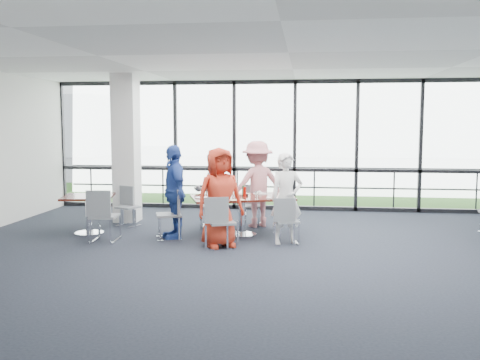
# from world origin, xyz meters

# --- Properties ---
(floor) EXTENTS (12.00, 10.00, 0.02)m
(floor) POSITION_xyz_m (0.00, 0.00, -0.01)
(floor) COLOR black
(floor) RESTS_ON ground
(ceiling) EXTENTS (12.00, 10.00, 0.04)m
(ceiling) POSITION_xyz_m (0.00, 0.00, 3.20)
(ceiling) COLOR white
(ceiling) RESTS_ON ground
(wall_front) EXTENTS (12.00, 0.10, 3.20)m
(wall_front) POSITION_xyz_m (0.00, -5.00, 1.60)
(wall_front) COLOR silver
(wall_front) RESTS_ON ground
(curtain_wall_back) EXTENTS (12.00, 0.10, 3.20)m
(curtain_wall_back) POSITION_xyz_m (0.00, 5.00, 1.60)
(curtain_wall_back) COLOR white
(curtain_wall_back) RESTS_ON ground
(structural_column) EXTENTS (0.50, 0.50, 3.20)m
(structural_column) POSITION_xyz_m (-3.60, 3.00, 1.60)
(structural_column) COLOR white
(structural_column) RESTS_ON ground
(apron) EXTENTS (80.00, 70.00, 0.02)m
(apron) POSITION_xyz_m (0.00, 10.00, -0.02)
(apron) COLOR gray
(apron) RESTS_ON ground
(grass_strip) EXTENTS (80.00, 5.00, 0.01)m
(grass_strip) POSITION_xyz_m (0.00, 8.00, 0.01)
(grass_strip) COLOR #21531B
(grass_strip) RESTS_ON ground
(hangar_main) EXTENTS (24.00, 10.00, 6.00)m
(hangar_main) POSITION_xyz_m (4.00, 32.00, 3.00)
(hangar_main) COLOR white
(hangar_main) RESTS_ON ground
(hangar_aux) EXTENTS (10.00, 6.00, 4.00)m
(hangar_aux) POSITION_xyz_m (-18.00, 28.00, 2.00)
(hangar_aux) COLOR white
(hangar_aux) RESTS_ON ground
(guard_rail) EXTENTS (12.00, 0.06, 0.06)m
(guard_rail) POSITION_xyz_m (0.00, 5.60, 0.50)
(guard_rail) COLOR #2D2D33
(guard_rail) RESTS_ON ground
(main_table) EXTENTS (2.12, 1.59, 0.75)m
(main_table) POSITION_xyz_m (-0.92, 1.81, 0.62)
(main_table) COLOR #3D0E0B
(main_table) RESTS_ON ground
(side_table_left) EXTENTS (1.12, 1.12, 0.75)m
(side_table_left) POSITION_xyz_m (-3.90, 1.58, 0.64)
(side_table_left) COLOR #3D0E0B
(side_table_left) RESTS_ON ground
(diner_near_left) EXTENTS (1.01, 0.92, 1.73)m
(diner_near_left) POSITION_xyz_m (-1.19, 0.82, 0.86)
(diner_near_left) COLOR red
(diner_near_left) RESTS_ON ground
(diner_near_right) EXTENTS (0.70, 0.61, 1.62)m
(diner_near_right) POSITION_xyz_m (-0.05, 1.21, 0.81)
(diner_near_right) COLOR white
(diner_near_right) RESTS_ON ground
(diner_far_left) EXTENTS (0.89, 0.78, 1.55)m
(diner_far_left) POSITION_xyz_m (-1.62, 2.44, 0.78)
(diner_far_left) COLOR gray
(diner_far_left) RESTS_ON ground
(diner_far_right) EXTENTS (1.29, 1.10, 1.78)m
(diner_far_right) POSITION_xyz_m (-0.71, 2.73, 0.89)
(diner_far_right) COLOR #D08084
(diner_far_right) RESTS_ON ground
(diner_end) EXTENTS (0.96, 1.17, 1.75)m
(diner_end) POSITION_xyz_m (-2.13, 1.36, 0.87)
(diner_end) COLOR #28479D
(diner_end) RESTS_ON ground
(chair_main_nl) EXTENTS (0.55, 0.55, 0.88)m
(chair_main_nl) POSITION_xyz_m (-1.14, 0.74, 0.44)
(chair_main_nl) COLOR gray
(chair_main_nl) RESTS_ON ground
(chair_main_nr) EXTENTS (0.48, 0.48, 0.82)m
(chair_main_nr) POSITION_xyz_m (-0.04, 1.19, 0.41)
(chair_main_nr) COLOR gray
(chair_main_nr) RESTS_ON ground
(chair_main_fl) EXTENTS (0.47, 0.47, 0.87)m
(chair_main_fl) POSITION_xyz_m (-1.63, 2.62, 0.43)
(chair_main_fl) COLOR gray
(chair_main_fl) RESTS_ON ground
(chair_main_fr) EXTENTS (0.43, 0.43, 0.82)m
(chair_main_fr) POSITION_xyz_m (-0.84, 2.87, 0.41)
(chair_main_fr) COLOR gray
(chair_main_fr) RESTS_ON ground
(chair_main_end) EXTENTS (0.57, 0.57, 0.92)m
(chair_main_end) POSITION_xyz_m (-2.22, 1.29, 0.46)
(chair_main_end) COLOR gray
(chair_main_end) RESTS_ON ground
(chair_spare_la) EXTENTS (0.50, 0.50, 0.94)m
(chair_spare_la) POSITION_xyz_m (-3.33, 0.94, 0.47)
(chair_spare_la) COLOR gray
(chair_spare_la) RESTS_ON ground
(chair_spare_lb) EXTENTS (0.52, 0.52, 0.81)m
(chair_spare_lb) POSITION_xyz_m (-3.39, 2.41, 0.40)
(chair_spare_lb) COLOR gray
(chair_spare_lb) RESTS_ON ground
(plate_nl) EXTENTS (0.25, 0.25, 0.01)m
(plate_nl) POSITION_xyz_m (-1.23, 1.30, 0.76)
(plate_nl) COLOR white
(plate_nl) RESTS_ON main_table
(plate_nr) EXTENTS (0.24, 0.24, 0.01)m
(plate_nr) POSITION_xyz_m (-0.33, 1.68, 0.76)
(plate_nr) COLOR white
(plate_nr) RESTS_ON main_table
(plate_fl) EXTENTS (0.25, 0.25, 0.01)m
(plate_fl) POSITION_xyz_m (-1.49, 2.01, 0.76)
(plate_fl) COLOR white
(plate_fl) RESTS_ON main_table
(plate_fr) EXTENTS (0.28, 0.28, 0.01)m
(plate_fr) POSITION_xyz_m (-0.61, 2.24, 0.76)
(plate_fr) COLOR white
(plate_fr) RESTS_ON main_table
(plate_end) EXTENTS (0.26, 0.26, 0.01)m
(plate_end) POSITION_xyz_m (-1.64, 1.53, 0.76)
(plate_end) COLOR white
(plate_end) RESTS_ON main_table
(tumbler_a) EXTENTS (0.07, 0.07, 0.14)m
(tumbler_a) POSITION_xyz_m (-1.04, 1.53, 0.82)
(tumbler_a) COLOR white
(tumbler_a) RESTS_ON main_table
(tumbler_b) EXTENTS (0.06, 0.06, 0.13)m
(tumbler_b) POSITION_xyz_m (-0.63, 1.66, 0.81)
(tumbler_b) COLOR white
(tumbler_b) RESTS_ON main_table
(tumbler_c) EXTENTS (0.07, 0.07, 0.15)m
(tumbler_c) POSITION_xyz_m (-0.92, 2.05, 0.82)
(tumbler_c) COLOR white
(tumbler_c) RESTS_ON main_table
(tumbler_d) EXTENTS (0.07, 0.07, 0.14)m
(tumbler_d) POSITION_xyz_m (-1.50, 1.45, 0.82)
(tumbler_d) COLOR white
(tumbler_d) RESTS_ON main_table
(menu_a) EXTENTS (0.33, 0.30, 0.00)m
(menu_a) POSITION_xyz_m (-0.96, 1.34, 0.75)
(menu_a) COLOR silver
(menu_a) RESTS_ON main_table
(menu_b) EXTENTS (0.33, 0.25, 0.00)m
(menu_b) POSITION_xyz_m (-0.07, 1.86, 0.75)
(menu_b) COLOR silver
(menu_b) RESTS_ON main_table
(menu_c) EXTENTS (0.34, 0.31, 0.00)m
(menu_c) POSITION_xyz_m (-0.96, 2.18, 0.75)
(menu_c) COLOR silver
(menu_c) RESTS_ON main_table
(condiment_caddy) EXTENTS (0.10, 0.07, 0.04)m
(condiment_caddy) POSITION_xyz_m (-0.87, 1.91, 0.77)
(condiment_caddy) COLOR black
(condiment_caddy) RESTS_ON main_table
(ketchup_bottle) EXTENTS (0.06, 0.06, 0.18)m
(ketchup_bottle) POSITION_xyz_m (-0.87, 1.86, 0.84)
(ketchup_bottle) COLOR #AA0901
(ketchup_bottle) RESTS_ON main_table
(green_bottle) EXTENTS (0.05, 0.05, 0.20)m
(green_bottle) POSITION_xyz_m (-0.90, 1.92, 0.85)
(green_bottle) COLOR #22703B
(green_bottle) RESTS_ON main_table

